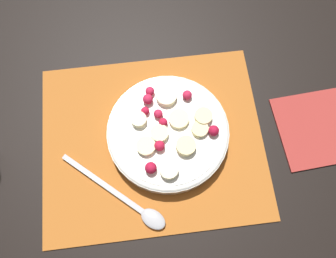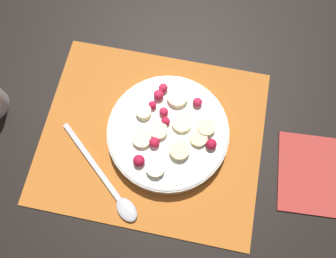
% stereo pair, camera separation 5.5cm
% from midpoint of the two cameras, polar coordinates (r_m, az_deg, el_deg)
% --- Properties ---
extents(ground_plane, '(3.00, 3.00, 0.00)m').
position_cam_midpoint_polar(ground_plane, '(0.59, -5.31, -2.53)').
color(ground_plane, black).
extents(placemat, '(0.39, 0.33, 0.01)m').
position_cam_midpoint_polar(placemat, '(0.59, -5.34, -2.45)').
color(placemat, '#B26023').
rests_on(placemat, ground_plane).
extents(fruit_bowl, '(0.21, 0.21, 0.05)m').
position_cam_midpoint_polar(fruit_bowl, '(0.57, -2.72, -0.97)').
color(fruit_bowl, silver).
rests_on(fruit_bowl, placemat).
extents(spoon, '(0.17, 0.15, 0.01)m').
position_cam_midpoint_polar(spoon, '(0.56, -8.87, -13.42)').
color(spoon, '#B2B2B7').
rests_on(spoon, placemat).
extents(napkin, '(0.14, 0.15, 0.01)m').
position_cam_midpoint_polar(napkin, '(0.64, 22.12, -0.23)').
color(napkin, '#A3332D').
rests_on(napkin, ground_plane).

